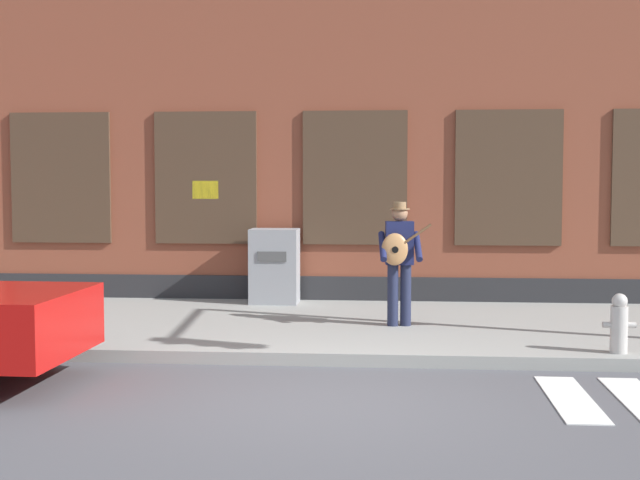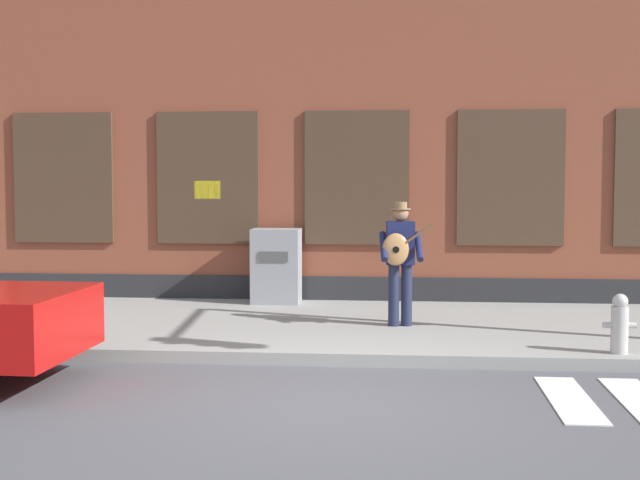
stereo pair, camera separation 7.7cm
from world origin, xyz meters
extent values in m
plane|color=#4C4C51|center=(0.00, 0.00, 0.00)|extent=(160.00, 160.00, 0.00)
cube|color=gray|center=(0.00, 3.90, 0.08)|extent=(28.00, 4.57, 0.15)
cube|color=brown|center=(0.00, 8.18, 4.75)|extent=(28.00, 4.00, 9.49)
cube|color=#28282B|center=(0.00, 6.16, 0.28)|extent=(28.00, 0.04, 0.55)
cube|color=#473323|center=(-5.01, 6.15, 2.19)|extent=(1.72, 0.06, 2.21)
cube|color=black|center=(-5.01, 6.14, 2.19)|extent=(1.60, 0.03, 2.09)
cube|color=#473323|center=(-2.50, 6.15, 2.19)|extent=(1.72, 0.06, 2.21)
cube|color=black|center=(-2.50, 6.14, 2.19)|extent=(1.60, 0.03, 2.09)
cube|color=#473323|center=(0.00, 6.15, 2.19)|extent=(1.72, 0.06, 2.21)
cube|color=black|center=(0.00, 6.14, 2.19)|extent=(1.60, 0.03, 2.09)
cube|color=#473323|center=(2.50, 6.15, 2.19)|extent=(1.72, 0.06, 2.21)
cube|color=black|center=(2.50, 6.14, 2.19)|extent=(1.60, 0.03, 2.09)
cube|color=yellow|center=(-2.50, 6.13, 1.99)|extent=(0.44, 0.02, 0.30)
cube|color=silver|center=(2.42, 0.31, 0.01)|extent=(0.42, 1.90, 0.01)
cube|color=silver|center=(-2.68, 0.89, 0.74)|extent=(0.07, 0.24, 0.12)
cube|color=silver|center=(-2.70, -0.25, 0.74)|extent=(0.07, 0.24, 0.12)
cylinder|color=black|center=(-3.59, 1.21, 0.33)|extent=(0.67, 0.26, 0.66)
cylinder|color=#1E233D|center=(0.82, 3.69, 0.58)|extent=(0.15, 0.15, 0.85)
cylinder|color=#1E233D|center=(0.65, 3.65, 0.58)|extent=(0.15, 0.15, 0.85)
cube|color=#191E47|center=(0.73, 3.68, 1.30)|extent=(0.40, 0.25, 0.60)
sphere|color=#9E7051|center=(0.73, 3.68, 1.71)|extent=(0.22, 0.22, 0.22)
cylinder|color=olive|center=(0.73, 3.68, 1.77)|extent=(0.27, 0.28, 0.02)
cylinder|color=olive|center=(0.73, 3.68, 1.82)|extent=(0.18, 0.18, 0.09)
cylinder|color=#191E47|center=(0.98, 3.60, 1.26)|extent=(0.13, 0.52, 0.39)
cylinder|color=#191E47|center=(0.50, 3.56, 1.26)|extent=(0.13, 0.52, 0.39)
ellipsoid|color=#B77F4C|center=(0.67, 3.49, 1.23)|extent=(0.37, 0.15, 0.44)
cylinder|color=black|center=(0.68, 3.44, 1.23)|extent=(0.09, 0.02, 0.09)
cylinder|color=brown|center=(0.93, 3.50, 1.41)|extent=(0.47, 0.08, 0.34)
cube|color=gray|center=(-1.29, 5.73, 0.76)|extent=(0.78, 0.57, 1.21)
cube|color=#4C4C4C|center=(-1.29, 5.44, 0.94)|extent=(0.47, 0.02, 0.16)
cylinder|color=#B2ADA8|center=(3.29, 1.96, 0.43)|extent=(0.20, 0.20, 0.55)
sphere|color=#B2ADA8|center=(3.29, 1.96, 0.76)|extent=(0.18, 0.18, 0.18)
cylinder|color=#B2ADA8|center=(3.15, 1.96, 0.48)|extent=(0.10, 0.07, 0.07)
cylinder|color=#B2ADA8|center=(3.43, 1.96, 0.48)|extent=(0.10, 0.07, 0.07)
camera|label=1|loc=(0.70, -8.58, 2.20)|focal=50.00mm
camera|label=2|loc=(0.77, -8.57, 2.20)|focal=50.00mm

